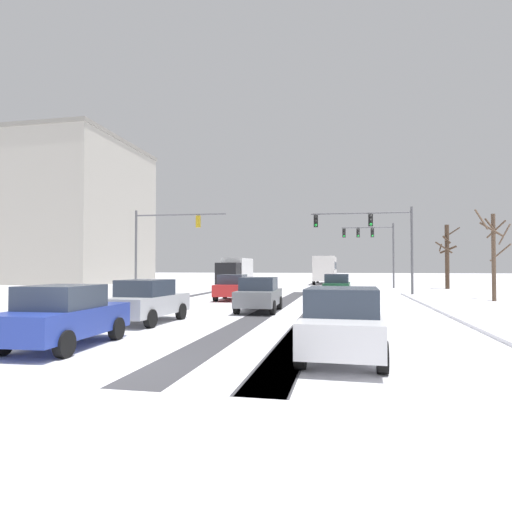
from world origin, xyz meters
TOP-DOWN VIEW (x-y plane):
  - ground_plane at (0.00, 0.00)m, footprint 300.00×300.00m
  - wheel_track_left_lane at (-5.36, 13.50)m, footprint 0.76×29.70m
  - wheel_track_right_lane at (1.91, 13.50)m, footprint 1.11×29.70m
  - wheel_track_center at (4.12, 13.50)m, footprint 0.93×29.70m
  - wheel_track_oncoming at (4.17, 13.50)m, footprint 0.91×29.70m
  - sidewalk_kerb_right at (11.75, 12.15)m, footprint 4.00×29.70m
  - traffic_signal_near_left at (-8.30, 23.07)m, footprint 7.26×0.50m
  - traffic_signal_near_right at (7.77, 24.86)m, footprint 7.38×0.66m
  - traffic_signal_far_right at (8.32, 36.88)m, footprint 5.18×0.58m
  - car_dark_green_lead at (5.02, 22.12)m, footprint 1.95×4.16m
  - car_red_second at (-1.44, 18.55)m, footprint 1.97×4.17m
  - car_grey_third at (1.58, 11.82)m, footprint 1.93×4.15m
  - car_silver_fourth at (-1.78, 7.01)m, footprint 1.98×4.18m
  - car_blue_fifth at (-1.69, 1.96)m, footprint 1.97×4.17m
  - car_white_sixth at (5.44, 1.96)m, footprint 1.92×4.15m
  - bus_oncoming at (3.23, 47.00)m, footprint 2.71×11.01m
  - box_truck_delivery at (-5.56, 35.69)m, footprint 2.36×7.42m
  - bare_tree_sidewalk_mid at (14.53, 20.93)m, footprint 1.92×1.92m
  - bare_tree_sidewalk_far at (15.24, 36.43)m, footprint 2.38×2.39m
  - office_building_far_left_block at (-34.10, 44.59)m, footprint 22.79×19.18m

SIDE VIEW (x-z plane):
  - ground_plane at x=0.00m, z-range 0.00..0.00m
  - wheel_track_left_lane at x=-5.36m, z-range 0.00..0.01m
  - wheel_track_right_lane at x=1.91m, z-range 0.00..0.01m
  - wheel_track_center at x=4.12m, z-range 0.00..0.01m
  - wheel_track_oncoming at x=4.17m, z-range 0.00..0.01m
  - sidewalk_kerb_right at x=11.75m, z-range 0.00..0.12m
  - car_dark_green_lead at x=5.02m, z-range 0.01..1.63m
  - car_red_second at x=-1.44m, z-range 0.01..1.63m
  - car_grey_third at x=1.58m, z-range 0.01..1.63m
  - car_silver_fourth at x=-1.78m, z-range 0.01..1.63m
  - car_blue_fifth at x=-1.69m, z-range 0.01..1.63m
  - car_white_sixth at x=5.44m, z-range 0.01..1.63m
  - box_truck_delivery at x=-5.56m, z-range 0.12..3.14m
  - bus_oncoming at x=3.23m, z-range 0.30..3.68m
  - bare_tree_sidewalk_mid at x=14.53m, z-range 0.24..6.00m
  - bare_tree_sidewalk_far at x=15.24m, z-range 0.19..6.37m
  - traffic_signal_near_left at x=-8.30m, z-range 1.25..7.75m
  - traffic_signal_near_right at x=7.77m, z-range 1.45..7.95m
  - traffic_signal_far_right at x=8.32m, z-range 1.51..8.01m
  - office_building_far_left_block at x=-34.10m, z-range 0.01..18.95m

